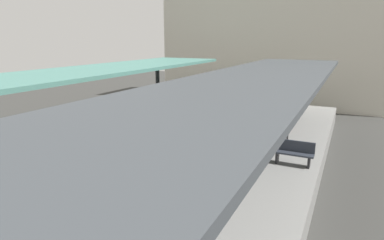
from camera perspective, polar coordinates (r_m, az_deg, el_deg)
ground_plane at (r=12.45m, az=-9.49°, el=-11.86°), size 80.00×80.00×0.00m
platform_left at (r=14.65m, az=-21.90°, el=-6.56°), size 4.40×28.00×1.00m
platform_right at (r=10.67m, az=7.80°, el=-13.38°), size 4.40×28.00×1.00m
track_ballast at (r=12.41m, az=-9.51°, el=-11.44°), size 3.20×28.00×0.20m
rail_near_side at (r=12.74m, az=-12.23°, el=-10.04°), size 0.08×28.00×0.14m
rail_far_side at (r=11.96m, az=-6.67°, el=-11.43°), size 0.08×28.00×0.14m
commuter_train at (r=17.25m, az=2.65°, el=1.70°), size 2.78×10.70×3.10m
canopy_left at (r=14.84m, az=-19.12°, el=7.68°), size 4.18×21.00×3.07m
canopy_right at (r=10.92m, az=10.73°, el=6.67°), size 4.18×21.00×3.16m
platform_bench at (r=12.26m, az=17.29°, el=-5.34°), size 1.40×0.41×0.86m
platform_sign at (r=14.75m, az=16.67°, el=2.58°), size 0.90×0.08×2.21m
passenger_near_bench at (r=16.62m, az=15.96°, el=1.27°), size 0.36×0.36×1.71m
station_building_backdrop at (r=29.76m, az=13.85°, el=13.77°), size 18.00×6.00×11.00m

